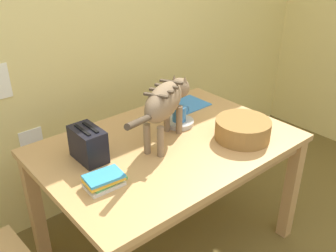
# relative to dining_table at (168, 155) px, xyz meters

# --- Properties ---
(wall_rear) EXTENTS (4.73, 0.11, 2.50)m
(wall_rear) POSITION_rel_dining_table_xyz_m (-0.00, 0.76, 0.59)
(wall_rear) COLOR #E5D279
(wall_rear) RESTS_ON ground_plane
(dining_table) EXTENTS (1.38, 0.95, 0.74)m
(dining_table) POSITION_rel_dining_table_xyz_m (0.00, 0.00, 0.00)
(dining_table) COLOR tan
(dining_table) RESTS_ON ground_plane
(cat) EXTENTS (0.63, 0.37, 0.33)m
(cat) POSITION_rel_dining_table_xyz_m (0.01, 0.03, 0.32)
(cat) COLOR #846A4C
(cat) RESTS_ON dining_table
(saucer_bowl) EXTENTS (0.18, 0.18, 0.03)m
(saucer_bowl) POSITION_rel_dining_table_xyz_m (0.19, 0.12, 0.10)
(saucer_bowl) COLOR #BBB8AE
(saucer_bowl) RESTS_ON dining_table
(coffee_mug) EXTENTS (0.12, 0.08, 0.09)m
(coffee_mug) POSITION_rel_dining_table_xyz_m (0.19, 0.12, 0.16)
(coffee_mug) COLOR #3376BC
(coffee_mug) RESTS_ON saucer_bowl
(magazine) EXTENTS (0.26, 0.22, 0.01)m
(magazine) POSITION_rel_dining_table_xyz_m (0.42, 0.30, 0.09)
(magazine) COLOR #3882CB
(magazine) RESTS_ON dining_table
(book_stack) EXTENTS (0.19, 0.13, 0.06)m
(book_stack) POSITION_rel_dining_table_xyz_m (-0.48, -0.12, 0.12)
(book_stack) COLOR silver
(book_stack) RESTS_ON dining_table
(wicker_basket) EXTENTS (0.31, 0.31, 0.11)m
(wicker_basket) POSITION_rel_dining_table_xyz_m (0.34, -0.23, 0.14)
(wicker_basket) COLOR olive
(wicker_basket) RESTS_ON dining_table
(toaster) EXTENTS (0.12, 0.20, 0.18)m
(toaster) POSITION_rel_dining_table_xyz_m (-0.41, 0.13, 0.17)
(toaster) COLOR black
(toaster) RESTS_ON dining_table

